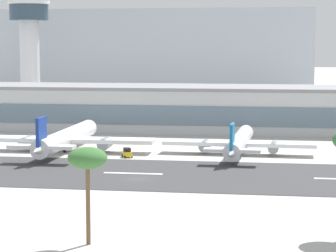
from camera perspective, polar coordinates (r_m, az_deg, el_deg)
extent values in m
plane|color=#B2AFA8|center=(144.54, -2.45, -4.06)|extent=(1400.00, 1400.00, 0.00)
cube|color=#38383A|center=(150.08, -2.02, -3.66)|extent=(800.00, 35.31, 0.08)
cube|color=white|center=(150.40, -2.67, -3.62)|extent=(12.00, 1.20, 0.01)
cube|color=#B7BABC|center=(226.02, 0.80, 1.27)|extent=(189.74, 26.45, 12.35)
cube|color=slate|center=(212.90, 0.30, 0.79)|extent=(184.04, 0.30, 5.56)
cube|color=gray|center=(225.54, 0.80, 2.96)|extent=(191.63, 26.72, 1.00)
cylinder|color=silver|center=(287.71, -10.47, 4.47)|extent=(7.35, 7.35, 34.68)
cylinder|color=#2D4251|center=(287.82, -10.56, 8.52)|extent=(14.55, 14.55, 5.95)
cylinder|color=silver|center=(287.99, -10.57, 9.23)|extent=(15.71, 15.71, 1.20)
cube|color=#A8B2BC|center=(319.75, -0.74, 5.24)|extent=(129.66, 34.98, 40.12)
cylinder|color=white|center=(182.92, -7.71, -0.87)|extent=(4.70, 43.01, 4.30)
sphere|color=white|center=(203.51, -6.05, -0.13)|extent=(4.08, 4.08, 4.08)
cone|color=white|center=(162.56, -9.79, -1.80)|extent=(3.94, 7.77, 3.87)
cube|color=white|center=(182.15, -7.78, -1.04)|extent=(43.20, 6.85, 0.95)
cylinder|color=gray|center=(179.82, -4.81, -1.34)|extent=(2.85, 6.04, 2.79)
cylinder|color=gray|center=(185.16, -10.67, -1.21)|extent=(2.85, 6.04, 2.79)
cube|color=white|center=(164.12, -9.61, -1.57)|extent=(14.70, 3.68, 0.76)
cube|color=navy|center=(163.74, -9.63, -0.53)|extent=(0.74, 5.81, 6.88)
cylinder|color=black|center=(181.23, -7.89, -1.81)|extent=(0.77, 0.77, 1.18)
cylinder|color=silver|center=(177.42, 5.46, -1.19)|extent=(4.97, 38.23, 3.81)
sphere|color=silver|center=(196.27, 5.96, -0.47)|extent=(3.62, 3.62, 3.62)
cone|color=silver|center=(158.62, 4.85, -2.07)|extent=(3.64, 6.96, 3.43)
cube|color=silver|center=(176.72, 5.44, -1.34)|extent=(36.04, 6.80, 0.84)
cylinder|color=gray|center=(176.29, 8.05, -1.61)|extent=(2.64, 5.41, 2.48)
cylinder|color=gray|center=(177.69, 2.84, -1.50)|extent=(2.64, 5.41, 2.48)
cube|color=silver|center=(160.07, 4.90, -1.86)|extent=(12.29, 3.51, 0.67)
cube|color=#1975B2|center=(159.71, 4.91, -0.91)|extent=(0.77, 5.16, 6.10)
cylinder|color=black|center=(175.87, 5.40, -2.05)|extent=(0.69, 0.69, 1.05)
cube|color=gold|center=(171.98, -3.14, -2.13)|extent=(2.94, 3.58, 1.00)
cube|color=black|center=(171.85, -3.14, -1.82)|extent=(2.04, 2.30, 0.90)
cylinder|color=black|center=(170.77, -3.28, -2.36)|extent=(0.53, 0.66, 0.60)
cylinder|color=black|center=(171.23, -2.77, -2.33)|extent=(0.53, 0.66, 0.60)
cylinder|color=black|center=(172.89, -3.50, -2.25)|extent=(0.53, 0.66, 0.60)
cylinder|color=black|center=(173.34, -2.99, -2.23)|extent=(0.53, 0.66, 0.60)
cylinder|color=brown|center=(97.61, -6.11, -5.74)|extent=(0.57, 0.57, 11.37)
ellipsoid|color=#386B33|center=(96.59, -6.15, -2.44)|extent=(5.14, 5.14, 2.82)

